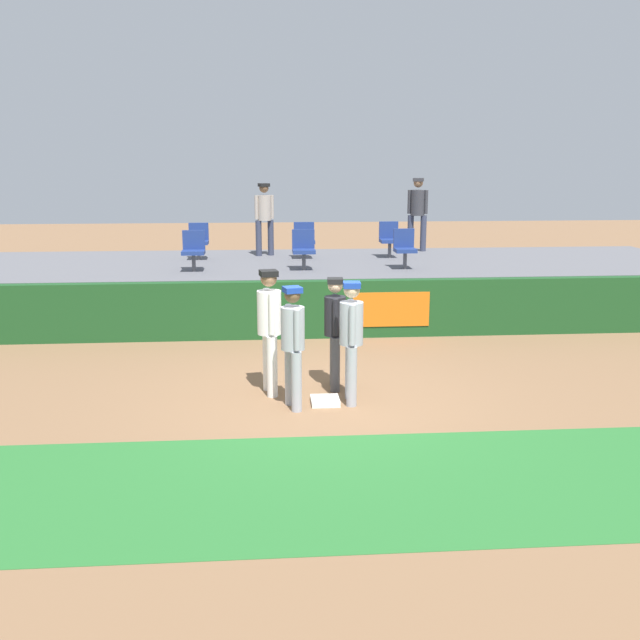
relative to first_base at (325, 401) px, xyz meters
name	(u,v)px	position (x,y,z in m)	size (l,w,h in m)	color
ground_plane	(324,399)	(0.00, 0.18, -0.04)	(60.00, 60.00, 0.00)	brown
grass_foreground_strip	(346,485)	(0.00, -2.65, -0.04)	(18.00, 2.80, 0.01)	#26662B
first_base	(325,401)	(0.00, 0.00, 0.00)	(0.40, 0.40, 0.08)	white
player_fielder_home	(270,323)	(-0.78, 0.55, 1.03)	(0.41, 0.59, 1.85)	white
player_runner_visitor	(293,339)	(-0.46, -0.13, 0.96)	(0.40, 0.47, 1.72)	#9EA3AD
player_coach_visitor	(351,334)	(0.37, 0.03, 0.97)	(0.35, 0.49, 1.75)	#9EA3AD
player_umpire	(335,325)	(0.20, 0.69, 0.94)	(0.34, 0.47, 1.70)	#4C4C51
field_wall	(308,309)	(0.00, 3.91, 0.52)	(18.00, 0.26, 1.12)	#19471E
bleacher_platform	(301,287)	(0.00, 6.48, 0.52)	(18.00, 4.80, 1.12)	#59595E
seat_front_right	(405,247)	(2.15, 5.35, 1.55)	(0.44, 0.44, 0.84)	#4C4C51
seat_back_right	(389,238)	(2.13, 7.15, 1.55)	(0.45, 0.44, 0.84)	#4C4C51
seat_back_center	(304,238)	(0.11, 7.15, 1.55)	(0.48, 0.44, 0.84)	#4C4C51
seat_front_left	(194,248)	(-2.30, 5.35, 1.55)	(0.46, 0.44, 0.84)	#4C4C51
seat_front_center	(304,247)	(0.00, 5.35, 1.55)	(0.47, 0.44, 0.84)	#4C4C51
seat_back_left	(198,239)	(-2.35, 7.15, 1.55)	(0.46, 0.44, 0.84)	#4C4C51
spectator_hooded	(418,209)	(3.04, 8.32, 2.14)	(0.49, 0.44, 1.82)	#33384C
spectator_capped	(264,214)	(-0.81, 7.72, 2.08)	(0.46, 0.42, 1.72)	#33384C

